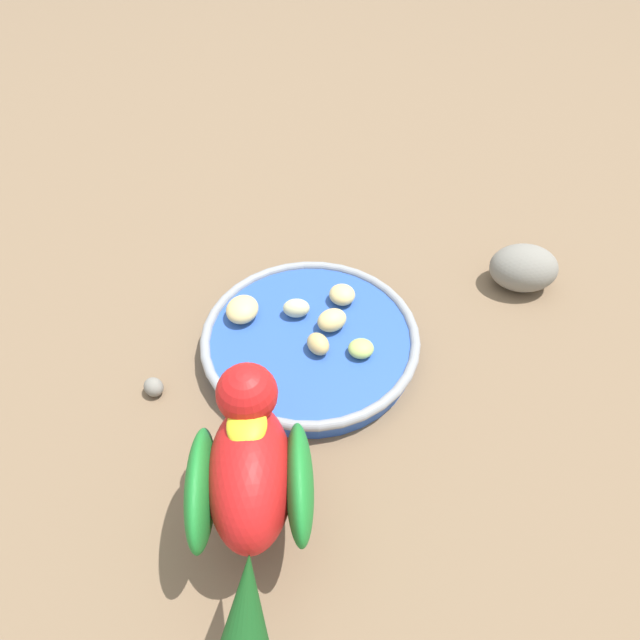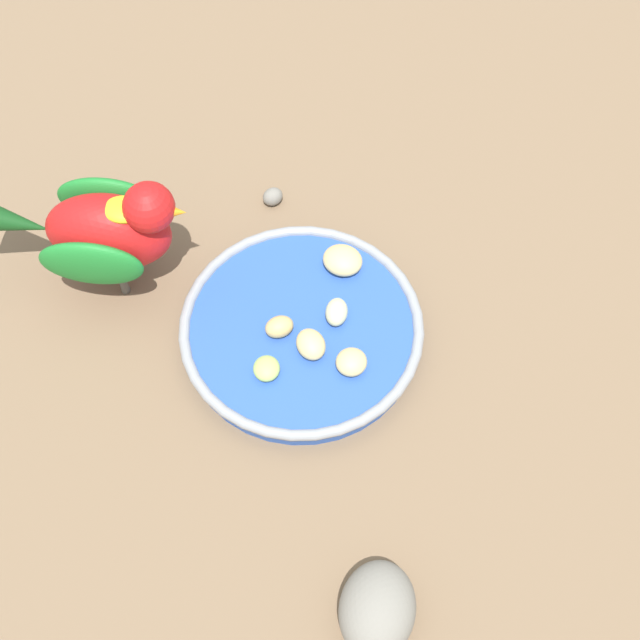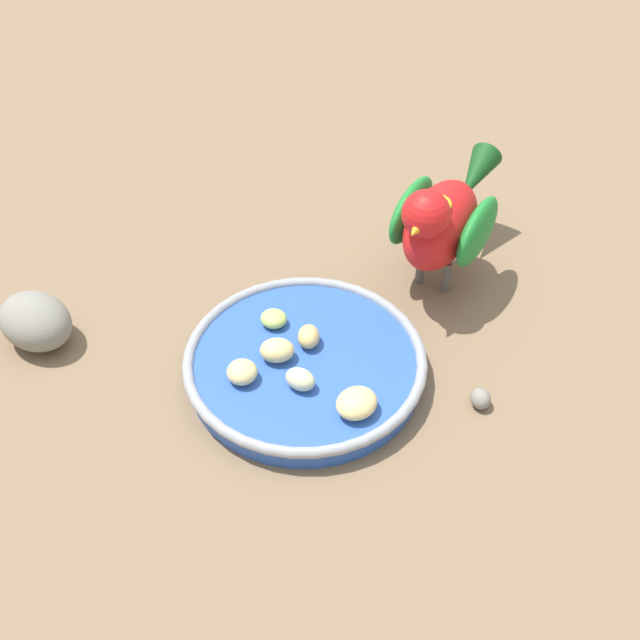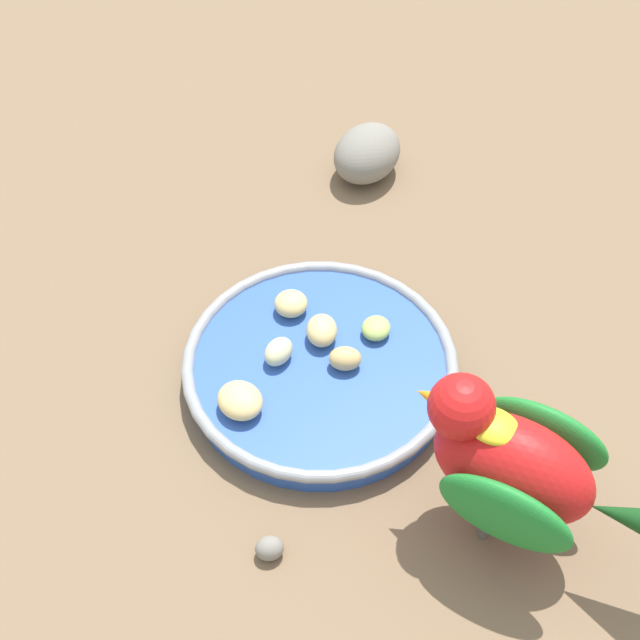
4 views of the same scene
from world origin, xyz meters
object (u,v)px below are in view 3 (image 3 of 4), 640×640
apple_piece_5 (274,319)px  apple_piece_1 (300,379)px  parrot (443,219)px  rock_large (35,321)px  apple_piece_3 (242,372)px  apple_piece_4 (309,337)px  apple_piece_2 (277,350)px  feeding_bowl (305,365)px  pebble_0 (480,399)px  apple_piece_0 (357,403)px

apple_piece_5 → apple_piece_1: bearing=12.4°
parrot → rock_large: bearing=-48.2°
apple_piece_3 → apple_piece_4: (-0.04, 0.07, 0.00)m
apple_piece_2 → rock_large: rock_large is taller
feeding_bowl → apple_piece_2: 0.03m
apple_piece_2 → apple_piece_3: apple_piece_2 is taller
apple_piece_1 → apple_piece_3: 0.05m
rock_large → pebble_0: size_ratio=3.66×
feeding_bowl → apple_piece_1: apple_piece_1 is taller
apple_piece_0 → apple_piece_4: (-0.09, -0.03, -0.00)m
apple_piece_4 → apple_piece_5: 0.04m
apple_piece_1 → parrot: 0.23m
apple_piece_1 → apple_piece_5: (-0.08, -0.02, -0.00)m
feeding_bowl → apple_piece_2: bearing=-99.1°
apple_piece_3 → apple_piece_4: 0.08m
apple_piece_5 → pebble_0: apple_piece_5 is taller
parrot → rock_large: (0.05, -0.41, -0.06)m
apple_piece_1 → apple_piece_3: size_ratio=0.99×
apple_piece_2 → apple_piece_5: size_ratio=1.23×
apple_piece_0 → apple_piece_4: size_ratio=1.43×
apple_piece_3 → rock_large: 0.22m
apple_piece_1 → pebble_0: (0.02, 0.17, -0.02)m
apple_piece_1 → pebble_0: apple_piece_1 is taller
apple_piece_0 → apple_piece_4: 0.09m
feeding_bowl → parrot: size_ratio=1.25×
apple_piece_2 → parrot: bearing=124.1°
feeding_bowl → rock_large: 0.27m
parrot → apple_piece_4: bearing=-19.8°
apple_piece_3 → apple_piece_5: apple_piece_3 is taller
apple_piece_3 → apple_piece_5: (-0.07, 0.03, -0.00)m
pebble_0 → apple_piece_4: bearing=-115.7°
rock_large → pebble_0: (0.13, 0.42, -0.02)m
apple_piece_3 → rock_large: size_ratio=0.37×
apple_piece_3 → rock_large: (-0.09, -0.20, -0.01)m
feeding_bowl → apple_piece_0: 0.08m
feeding_bowl → apple_piece_2: apple_piece_2 is taller
apple_piece_0 → apple_piece_3: bearing=-116.0°
apple_piece_0 → parrot: parrot is taller
apple_piece_0 → apple_piece_4: bearing=-158.6°
apple_piece_1 → pebble_0: size_ratio=1.35×
apple_piece_0 → apple_piece_3: size_ratio=1.34×
feeding_bowl → rock_large: bearing=-105.9°
apple_piece_1 → apple_piece_4: same height
feeding_bowl → rock_large: rock_large is taller
apple_piece_4 → parrot: bearing=125.4°
apple_piece_5 → pebble_0: size_ratio=1.23×
apple_piece_4 → parrot: 0.19m
feeding_bowl → apple_piece_5: (-0.05, -0.03, 0.02)m
apple_piece_0 → apple_piece_5: bearing=-150.8°
apple_piece_5 → parrot: bearing=112.4°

